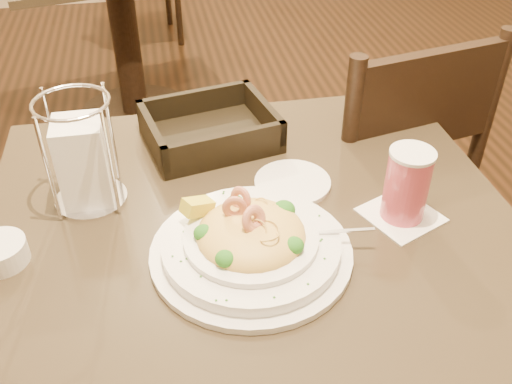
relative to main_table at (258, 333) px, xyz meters
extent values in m
cylinder|color=black|center=(0.00, 0.00, -0.14)|extent=(0.12, 0.12, 0.69)
cube|color=#443826|center=(0.00, 0.00, 0.22)|extent=(0.90, 0.90, 0.03)
cylinder|color=black|center=(-0.25, 1.82, -0.50)|extent=(0.52, 0.52, 0.03)
cylinder|color=black|center=(-0.25, 1.82, -0.14)|extent=(0.12, 0.12, 0.69)
cube|color=black|center=(0.38, 0.48, -0.06)|extent=(0.50, 0.50, 0.04)
cylinder|color=black|center=(0.52, 0.69, -0.30)|extent=(0.04, 0.04, 0.43)
cylinder|color=black|center=(0.17, 0.62, -0.30)|extent=(0.04, 0.04, 0.43)
cylinder|color=black|center=(0.60, 0.34, -0.30)|extent=(0.04, 0.04, 0.43)
cylinder|color=black|center=(0.24, 0.27, -0.30)|extent=(0.04, 0.04, 0.43)
cylinder|color=black|center=(0.60, 0.34, 0.19)|extent=(0.04, 0.04, 0.46)
cylinder|color=black|center=(0.24, 0.27, 0.19)|extent=(0.04, 0.04, 0.46)
cube|color=black|center=(0.42, 0.30, 0.29)|extent=(0.36, 0.10, 0.22)
cylinder|color=black|center=(0.03, 2.63, -0.30)|extent=(0.04, 0.04, 0.43)
cylinder|color=black|center=(-0.32, 2.59, -0.30)|extent=(0.04, 0.04, 0.43)
cylinder|color=white|center=(-0.02, -0.04, 0.24)|extent=(0.32, 0.32, 0.01)
cylinder|color=white|center=(-0.02, -0.04, 0.26)|extent=(0.28, 0.28, 0.02)
cylinder|color=white|center=(-0.02, -0.04, 0.27)|extent=(0.21, 0.21, 0.01)
ellipsoid|color=gold|center=(-0.02, -0.04, 0.28)|extent=(0.17, 0.17, 0.06)
cube|color=yellow|center=(-0.09, 0.03, 0.29)|extent=(0.06, 0.05, 0.04)
cube|color=silver|center=(0.12, -0.05, 0.27)|extent=(0.12, 0.03, 0.01)
cube|color=silver|center=(0.05, -0.05, 0.28)|extent=(0.03, 0.02, 0.00)
torus|color=gold|center=(0.02, -0.01, 0.29)|extent=(0.04, 0.04, 0.02)
torus|color=gold|center=(-0.04, -0.03, 0.30)|extent=(0.03, 0.03, 0.02)
torus|color=gold|center=(-0.02, -0.04, 0.29)|extent=(0.05, 0.05, 0.02)
torus|color=gold|center=(0.01, 0.00, 0.29)|extent=(0.04, 0.04, 0.02)
torus|color=gold|center=(0.01, -0.08, 0.29)|extent=(0.03, 0.03, 0.02)
torus|color=gold|center=(0.00, -0.07, 0.29)|extent=(0.05, 0.05, 0.01)
torus|color=gold|center=(0.01, 0.00, 0.29)|extent=(0.04, 0.04, 0.02)
torus|color=gold|center=(-0.01, -0.05, 0.31)|extent=(0.05, 0.04, 0.03)
torus|color=gold|center=(-0.01, -0.04, 0.29)|extent=(0.04, 0.04, 0.02)
torus|color=gold|center=(0.00, -0.06, 0.30)|extent=(0.04, 0.05, 0.02)
torus|color=gold|center=(-0.01, 0.00, 0.29)|extent=(0.05, 0.05, 0.02)
torus|color=gold|center=(-0.07, -0.03, 0.29)|extent=(0.04, 0.04, 0.01)
torus|color=gold|center=(0.00, 0.01, 0.30)|extent=(0.03, 0.03, 0.03)
torus|color=gold|center=(-0.02, -0.06, 0.31)|extent=(0.05, 0.04, 0.03)
torus|color=gold|center=(0.00, -0.02, 0.29)|extent=(0.04, 0.04, 0.01)
torus|color=gold|center=(0.00, -0.08, 0.31)|extent=(0.04, 0.04, 0.02)
torus|color=gold|center=(0.01, -0.05, 0.29)|extent=(0.04, 0.04, 0.02)
torus|color=#E38F70|center=(-0.04, -0.02, 0.32)|extent=(0.04, 0.02, 0.04)
torus|color=#E38F70|center=(-0.03, 0.01, 0.32)|extent=(0.04, 0.04, 0.04)
torus|color=#E38F70|center=(-0.02, -0.05, 0.32)|extent=(0.05, 0.04, 0.04)
torus|color=#E38F70|center=(-0.01, -0.04, 0.32)|extent=(0.05, 0.04, 0.04)
ellipsoid|color=#1B5714|center=(0.04, 0.00, 0.29)|extent=(0.04, 0.04, 0.03)
ellipsoid|color=#1B5714|center=(-0.03, 0.03, 0.29)|extent=(0.03, 0.03, 0.02)
ellipsoid|color=#1B5714|center=(-0.09, -0.03, 0.29)|extent=(0.03, 0.03, 0.02)
ellipsoid|color=#1B5714|center=(-0.07, -0.09, 0.29)|extent=(0.03, 0.03, 0.02)
ellipsoid|color=#1B5714|center=(0.04, -0.08, 0.29)|extent=(0.03, 0.03, 0.02)
cube|color=#266619|center=(-0.10, -0.10, 0.27)|extent=(0.00, 0.00, 0.00)
cube|color=#266619|center=(0.04, -0.14, 0.27)|extent=(0.00, 0.00, 0.00)
cube|color=#266619|center=(-0.13, -0.06, 0.27)|extent=(0.00, 0.00, 0.00)
cube|color=#266619|center=(0.09, -0.06, 0.27)|extent=(0.00, 0.00, 0.00)
cube|color=#266619|center=(-0.04, 0.09, 0.27)|extent=(0.00, 0.00, 0.00)
cube|color=#266619|center=(-0.12, 0.00, 0.27)|extent=(0.00, 0.00, 0.00)
cube|color=#266619|center=(-0.09, -0.15, 0.27)|extent=(0.00, 0.00, 0.00)
cube|color=#266619|center=(-0.01, 0.07, 0.27)|extent=(0.00, 0.00, 0.00)
cube|color=#266619|center=(0.09, -0.06, 0.27)|extent=(0.00, 0.00, 0.00)
cube|color=#266619|center=(-0.04, 0.09, 0.27)|extent=(0.00, 0.00, 0.00)
cube|color=#266619|center=(-0.07, -0.15, 0.27)|extent=(0.00, 0.00, 0.00)
cube|color=#266619|center=(0.10, 0.00, 0.27)|extent=(0.00, 0.00, 0.00)
cube|color=#266619|center=(-0.01, -0.16, 0.27)|extent=(0.00, 0.00, 0.00)
cube|color=#266619|center=(0.08, -0.10, 0.27)|extent=(0.00, 0.00, 0.00)
cube|color=#266619|center=(-0.14, -0.05, 0.27)|extent=(0.00, 0.00, 0.00)
cube|color=#266619|center=(-0.12, -0.06, 0.27)|extent=(0.00, 0.00, 0.00)
cube|color=white|center=(0.25, 0.01, 0.24)|extent=(0.15, 0.15, 0.00)
cylinder|color=#CF495E|center=(0.25, 0.01, 0.30)|extent=(0.07, 0.07, 0.12)
cylinder|color=white|center=(0.25, 0.01, 0.36)|extent=(0.07, 0.07, 0.01)
cube|color=black|center=(-0.04, 0.31, 0.25)|extent=(0.28, 0.25, 0.02)
cube|color=black|center=(0.07, 0.34, 0.28)|extent=(0.06, 0.20, 0.05)
cube|color=black|center=(-0.15, 0.29, 0.28)|extent=(0.06, 0.20, 0.05)
cube|color=black|center=(-0.06, 0.40, 0.28)|extent=(0.25, 0.06, 0.05)
cube|color=black|center=(-0.02, 0.22, 0.28)|extent=(0.25, 0.06, 0.05)
cylinder|color=silver|center=(-0.27, 0.16, 0.24)|extent=(0.13, 0.13, 0.01)
torus|color=silver|center=(-0.27, 0.16, 0.43)|extent=(0.13, 0.13, 0.01)
cube|color=white|center=(-0.27, 0.16, 0.32)|extent=(0.10, 0.10, 0.15)
cylinder|color=silver|center=(-0.32, 0.11, 0.34)|extent=(0.01, 0.01, 0.19)
cylinder|color=silver|center=(-0.22, 0.11, 0.34)|extent=(0.01, 0.01, 0.19)
cylinder|color=silver|center=(-0.32, 0.20, 0.34)|extent=(0.01, 0.01, 0.19)
cylinder|color=silver|center=(-0.22, 0.20, 0.34)|extent=(0.01, 0.01, 0.19)
cylinder|color=white|center=(0.09, 0.13, 0.24)|extent=(0.19, 0.19, 0.01)
cylinder|color=white|center=(-0.40, 0.02, 0.26)|extent=(0.10, 0.10, 0.04)
camera|label=1|loc=(-0.13, -0.68, 0.86)|focal=40.00mm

